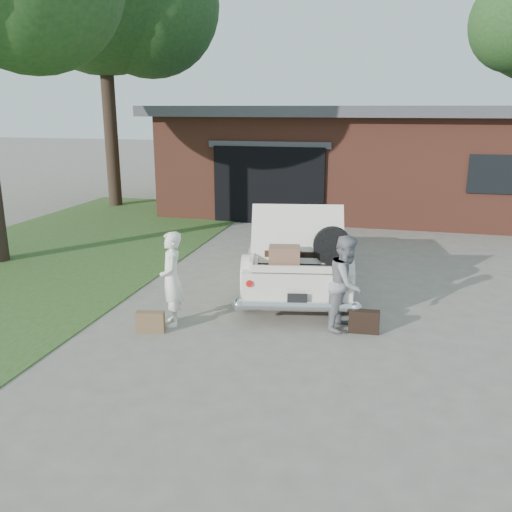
# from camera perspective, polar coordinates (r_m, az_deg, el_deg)

# --- Properties ---
(ground) EXTENTS (90.00, 90.00, 0.00)m
(ground) POSITION_cam_1_polar(r_m,az_deg,el_deg) (8.00, -1.07, -8.74)
(ground) COLOR gray
(ground) RESTS_ON ground
(grass_strip) EXTENTS (6.00, 16.00, 0.02)m
(grass_strip) POSITION_cam_1_polar(r_m,az_deg,el_deg) (12.91, -21.55, -0.31)
(grass_strip) COLOR #2D4C1E
(grass_strip) RESTS_ON ground
(house) EXTENTS (12.80, 7.80, 3.30)m
(house) POSITION_cam_1_polar(r_m,az_deg,el_deg) (18.60, 11.41, 10.22)
(house) COLOR brown
(house) RESTS_ON ground
(sedan) EXTENTS (2.56, 4.80, 1.74)m
(sedan) POSITION_cam_1_polar(r_m,az_deg,el_deg) (10.29, 4.24, 0.73)
(sedan) COLOR white
(sedan) RESTS_ON ground
(woman_left) EXTENTS (0.54, 0.64, 1.47)m
(woman_left) POSITION_cam_1_polar(r_m,az_deg,el_deg) (8.37, -8.87, -2.41)
(woman_left) COLOR white
(woman_left) RESTS_ON ground
(woman_right) EXTENTS (0.72, 0.83, 1.45)m
(woman_right) POSITION_cam_1_polar(r_m,az_deg,el_deg) (8.25, 9.51, -2.78)
(woman_right) COLOR gray
(woman_right) RESTS_ON ground
(suitcase_left) EXTENTS (0.44, 0.22, 0.33)m
(suitcase_left) POSITION_cam_1_polar(r_m,az_deg,el_deg) (8.32, -11.05, -6.84)
(suitcase_left) COLOR brown
(suitcase_left) RESTS_ON ground
(suitcase_right) EXTENTS (0.46, 0.18, 0.35)m
(suitcase_right) POSITION_cam_1_polar(r_m,az_deg,el_deg) (8.31, 11.29, -6.79)
(suitcase_right) COLOR black
(suitcase_right) RESTS_ON ground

